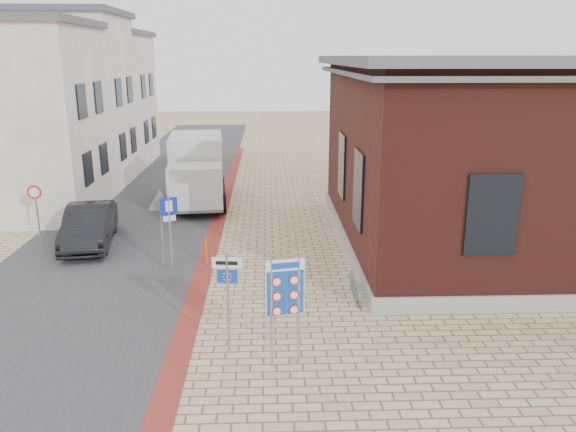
{
  "coord_description": "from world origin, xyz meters",
  "views": [
    {
      "loc": [
        0.15,
        -12.89,
        6.79
      ],
      "look_at": [
        0.73,
        3.16,
        2.2
      ],
      "focal_mm": 35.0,
      "sensor_mm": 36.0,
      "label": 1
    }
  ],
  "objects_px": {
    "box_truck": "(197,170)",
    "bollard": "(206,251)",
    "border_sign": "(285,291)",
    "essen_sign": "(228,286)",
    "sedan": "(89,225)",
    "parking_sign": "(170,220)"
  },
  "relations": [
    {
      "from": "border_sign",
      "to": "essen_sign",
      "type": "relative_size",
      "value": 1.0
    },
    {
      "from": "sedan",
      "to": "essen_sign",
      "type": "distance_m",
      "value": 10.03
    },
    {
      "from": "sedan",
      "to": "parking_sign",
      "type": "bearing_deg",
      "value": -46.73
    },
    {
      "from": "box_truck",
      "to": "border_sign",
      "type": "relative_size",
      "value": 2.44
    },
    {
      "from": "sedan",
      "to": "box_truck",
      "type": "bearing_deg",
      "value": 53.08
    },
    {
      "from": "box_truck",
      "to": "parking_sign",
      "type": "xyz_separation_m",
      "value": [
        0.19,
        -8.77,
        0.1
      ]
    },
    {
      "from": "box_truck",
      "to": "border_sign",
      "type": "bearing_deg",
      "value": -81.19
    },
    {
      "from": "border_sign",
      "to": "essen_sign",
      "type": "bearing_deg",
      "value": 145.53
    },
    {
      "from": "box_truck",
      "to": "essen_sign",
      "type": "relative_size",
      "value": 2.43
    },
    {
      "from": "box_truck",
      "to": "bollard",
      "type": "distance_m",
      "value": 8.45
    },
    {
      "from": "border_sign",
      "to": "parking_sign",
      "type": "bearing_deg",
      "value": 109.31
    },
    {
      "from": "parking_sign",
      "to": "sedan",
      "type": "bearing_deg",
      "value": 117.12
    },
    {
      "from": "sedan",
      "to": "bollard",
      "type": "height_order",
      "value": "sedan"
    },
    {
      "from": "border_sign",
      "to": "parking_sign",
      "type": "height_order",
      "value": "border_sign"
    },
    {
      "from": "box_truck",
      "to": "bollard",
      "type": "bearing_deg",
      "value": -86.66
    },
    {
      "from": "essen_sign",
      "to": "box_truck",
      "type": "bearing_deg",
      "value": 105.9
    },
    {
      "from": "essen_sign",
      "to": "parking_sign",
      "type": "distance_m",
      "value": 5.88
    },
    {
      "from": "border_sign",
      "to": "essen_sign",
      "type": "height_order",
      "value": "essen_sign"
    },
    {
      "from": "parking_sign",
      "to": "box_truck",
      "type": "bearing_deg",
      "value": 66.82
    },
    {
      "from": "sedan",
      "to": "bollard",
      "type": "distance_m",
      "value": 5.08
    },
    {
      "from": "sedan",
      "to": "bollard",
      "type": "xyz_separation_m",
      "value": [
        4.54,
        -2.26,
        -0.27
      ]
    },
    {
      "from": "box_truck",
      "to": "bollard",
      "type": "xyz_separation_m",
      "value": [
        1.26,
        -8.27,
        -1.16
      ]
    }
  ]
}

